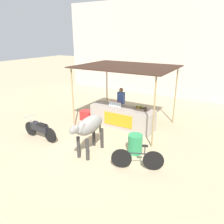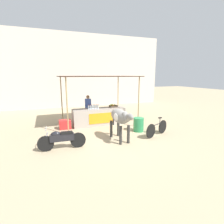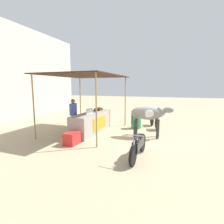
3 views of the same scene
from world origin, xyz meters
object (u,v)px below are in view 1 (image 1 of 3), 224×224
object	(u,v)px
vendor_behind_counter	(121,104)
cooler_box	(87,115)
motorcycle_parked	(39,129)
fruit_crate	(141,108)
stall_counter	(122,117)
cow	(89,127)
water_barrel	(135,144)
bicycle_leaning	(137,159)

from	to	relation	value
vendor_behind_counter	cooler_box	world-z (taller)	vendor_behind_counter
cooler_box	motorcycle_parked	world-z (taller)	motorcycle_parked
fruit_crate	vendor_behind_counter	xyz separation A→B (m)	(-1.34, 0.70, -0.18)
fruit_crate	stall_counter	bearing A→B (deg)	-176.66
cooler_box	cow	size ratio (longest dim) A/B	0.33
stall_counter	water_barrel	world-z (taller)	stall_counter
cow	bicycle_leaning	world-z (taller)	cow
stall_counter	bicycle_leaning	xyz separation A→B (m)	(2.01, -2.75, -0.13)
cooler_box	bicycle_leaning	xyz separation A→B (m)	(3.95, -2.65, 0.11)
cooler_box	fruit_crate	bearing A→B (deg)	3.02
water_barrel	cow	size ratio (longest dim) A/B	0.39
fruit_crate	cooler_box	distance (m)	2.92
stall_counter	fruit_crate	distance (m)	1.03
bicycle_leaning	vendor_behind_counter	bearing A→B (deg)	125.23
motorcycle_parked	bicycle_leaning	bearing A→B (deg)	0.34
vendor_behind_counter	bicycle_leaning	size ratio (longest dim) A/B	1.07
cooler_box	water_barrel	bearing A→B (deg)	-27.01
cooler_box	vendor_behind_counter	bearing A→B (deg)	29.99
water_barrel	motorcycle_parked	bearing A→B (deg)	-166.63
vendor_behind_counter	fruit_crate	bearing A→B (deg)	-27.70
vendor_behind_counter	water_barrel	world-z (taller)	vendor_behind_counter
fruit_crate	motorcycle_parked	bearing A→B (deg)	-138.67
fruit_crate	bicycle_leaning	world-z (taller)	fruit_crate
vendor_behind_counter	bicycle_leaning	bearing A→B (deg)	-54.77
stall_counter	cow	size ratio (longest dim) A/B	1.64
fruit_crate	water_barrel	distance (m)	2.13
stall_counter	cow	bearing A→B (deg)	-87.40
motorcycle_parked	vendor_behind_counter	bearing A→B (deg)	62.00
cow	fruit_crate	bearing A→B (deg)	74.80
cooler_box	bicycle_leaning	size ratio (longest dim) A/B	0.39
motorcycle_parked	water_barrel	bearing A→B (deg)	13.37
vendor_behind_counter	water_barrel	bearing A→B (deg)	-52.80
stall_counter	water_barrel	size ratio (longest dim) A/B	4.25
vendor_behind_counter	water_barrel	xyz separation A→B (m)	(1.98, -2.61, -0.50)
cow	bicycle_leaning	bearing A→B (deg)	-1.43
bicycle_leaning	cooler_box	bearing A→B (deg)	146.10
water_barrel	cooler_box	bearing A→B (deg)	152.99
stall_counter	motorcycle_parked	size ratio (longest dim) A/B	1.67
cooler_box	water_barrel	world-z (taller)	water_barrel
fruit_crate	vendor_behind_counter	size ratio (longest dim) A/B	0.27
vendor_behind_counter	motorcycle_parked	bearing A→B (deg)	-118.00
motorcycle_parked	cow	bearing A→B (deg)	1.70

